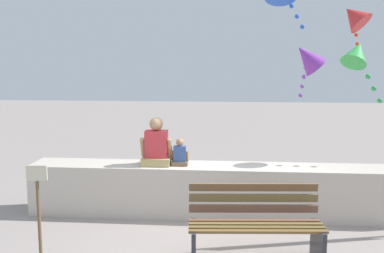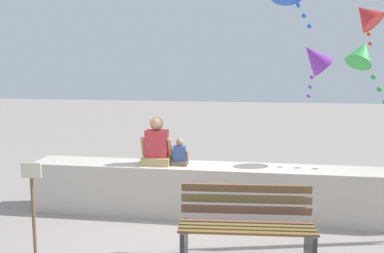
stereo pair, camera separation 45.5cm
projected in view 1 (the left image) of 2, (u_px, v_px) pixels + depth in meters
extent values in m
plane|color=gray|center=(213.00, 238.00, 6.01)|extent=(40.00, 40.00, 0.00)
cube|color=beige|center=(215.00, 190.00, 6.85)|extent=(5.74, 0.65, 0.79)
cube|color=brown|center=(258.00, 232.00, 5.05)|extent=(1.59, 0.19, 0.03)
cube|color=brown|center=(257.00, 228.00, 5.16)|extent=(1.59, 0.19, 0.03)
cube|color=brown|center=(256.00, 224.00, 5.27)|extent=(1.59, 0.19, 0.03)
cube|color=brown|center=(254.00, 221.00, 5.38)|extent=(1.59, 0.19, 0.03)
cube|color=brown|center=(253.00, 209.00, 5.47)|extent=(1.59, 0.17, 0.10)
cube|color=brown|center=(253.00, 198.00, 5.47)|extent=(1.59, 0.17, 0.10)
cube|color=brown|center=(253.00, 187.00, 5.48)|extent=(1.59, 0.17, 0.10)
cube|color=#2D2D33|center=(194.00, 244.00, 5.26)|extent=(0.09, 0.53, 0.45)
cube|color=#2D2D33|center=(318.00, 244.00, 5.25)|extent=(0.09, 0.53, 0.45)
cube|color=tan|center=(157.00, 161.00, 6.83)|extent=(0.44, 0.36, 0.12)
cube|color=#D0353D|center=(156.00, 144.00, 6.80)|extent=(0.34, 0.22, 0.42)
cylinder|color=tan|center=(143.00, 147.00, 6.80)|extent=(0.07, 0.17, 0.30)
cylinder|color=tan|center=(170.00, 148.00, 6.77)|extent=(0.07, 0.17, 0.30)
sphere|color=tan|center=(156.00, 124.00, 6.75)|extent=(0.21, 0.21, 0.21)
cube|color=brown|center=(180.00, 163.00, 6.81)|extent=(0.24, 0.20, 0.07)
cube|color=#395497|center=(180.00, 153.00, 6.79)|extent=(0.19, 0.12, 0.23)
cylinder|color=#9C7452|center=(172.00, 155.00, 6.79)|extent=(0.04, 0.09, 0.17)
cylinder|color=#9C7452|center=(187.00, 156.00, 6.77)|extent=(0.04, 0.09, 0.17)
sphere|color=#9C7452|center=(180.00, 142.00, 6.76)|extent=(0.12, 0.12, 0.12)
cone|color=purple|center=(308.00, 57.00, 8.00)|extent=(0.71, 0.52, 0.68)
sphere|color=purple|center=(306.00, 67.00, 8.13)|extent=(0.08, 0.08, 0.08)
sphere|color=purple|center=(304.00, 77.00, 8.25)|extent=(0.08, 0.08, 0.08)
sphere|color=purple|center=(302.00, 86.00, 8.38)|extent=(0.08, 0.08, 0.08)
sphere|color=purple|center=(301.00, 95.00, 8.50)|extent=(0.08, 0.08, 0.08)
sphere|color=blue|center=(292.00, 6.00, 7.83)|extent=(0.08, 0.08, 0.08)
sphere|color=blue|center=(297.00, 16.00, 7.85)|extent=(0.08, 0.08, 0.08)
sphere|color=blue|center=(302.00, 27.00, 7.86)|extent=(0.08, 0.08, 0.08)
cone|color=red|center=(354.00, 16.00, 8.81)|extent=(0.85, 0.81, 0.68)
sphere|color=red|center=(355.00, 26.00, 8.92)|extent=(0.08, 0.08, 0.08)
sphere|color=red|center=(356.00, 35.00, 9.02)|extent=(0.08, 0.08, 0.08)
sphere|color=red|center=(357.00, 44.00, 9.13)|extent=(0.08, 0.08, 0.08)
cone|color=green|center=(357.00, 53.00, 6.89)|extent=(0.66, 0.68, 0.54)
sphere|color=green|center=(362.00, 65.00, 6.85)|extent=(0.08, 0.08, 0.08)
sphere|color=green|center=(368.00, 77.00, 6.81)|extent=(0.08, 0.08, 0.08)
sphere|color=green|center=(374.00, 89.00, 6.77)|extent=(0.08, 0.08, 0.08)
sphere|color=green|center=(380.00, 101.00, 6.72)|extent=(0.08, 0.08, 0.08)
cylinder|color=brown|center=(39.00, 222.00, 5.20)|extent=(0.04, 0.04, 0.99)
cube|color=beige|center=(37.00, 173.00, 5.11)|extent=(0.24, 0.05, 0.18)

